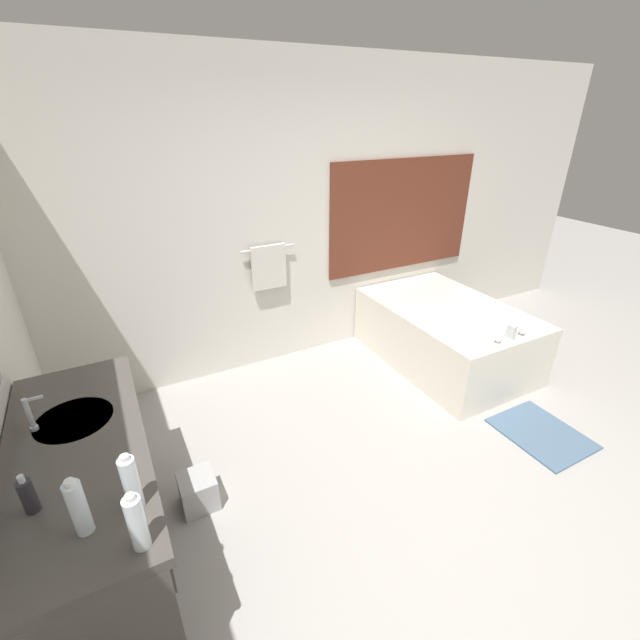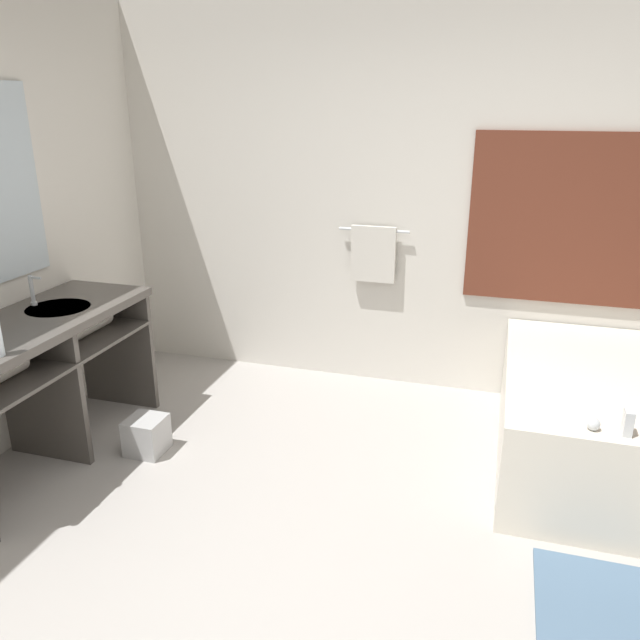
% 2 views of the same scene
% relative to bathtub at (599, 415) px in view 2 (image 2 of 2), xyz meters
% --- Properties ---
extents(ground_plane, '(16.00, 16.00, 0.00)m').
position_rel_bathtub_xyz_m(ground_plane, '(-1.19, -1.39, -0.32)').
color(ground_plane, '#A8A39E').
rests_on(ground_plane, ground).
extents(wall_back_with_blinds, '(7.40, 0.13, 2.70)m').
position_rel_bathtub_xyz_m(wall_back_with_blinds, '(-1.15, 0.84, 1.03)').
color(wall_back_with_blinds, silver).
rests_on(wall_back_with_blinds, ground_plane).
extents(vanity_counter, '(0.60, 1.52, 0.86)m').
position_rel_bathtub_xyz_m(vanity_counter, '(-3.07, -0.80, 0.32)').
color(vanity_counter, '#4C4742').
rests_on(vanity_counter, ground_plane).
extents(sink_faucet, '(0.09, 0.04, 0.18)m').
position_rel_bathtub_xyz_m(sink_faucet, '(-3.24, -0.60, 0.63)').
color(sink_faucet, silver).
rests_on(sink_faucet, vanity_counter).
extents(bathtub, '(1.06, 1.60, 0.70)m').
position_rel_bathtub_xyz_m(bathtub, '(0.00, 0.00, 0.00)').
color(bathtub, silver).
rests_on(bathtub, ground_plane).
extents(waste_bin, '(0.22, 0.22, 0.22)m').
position_rel_bathtub_xyz_m(waste_bin, '(-2.56, -0.62, -0.21)').
color(waste_bin, '#B2B2B2').
rests_on(waste_bin, ground_plane).
extents(bath_mat, '(0.53, 0.64, 0.02)m').
position_rel_bathtub_xyz_m(bath_mat, '(-0.08, -1.20, -0.31)').
color(bath_mat, slate).
rests_on(bath_mat, ground_plane).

